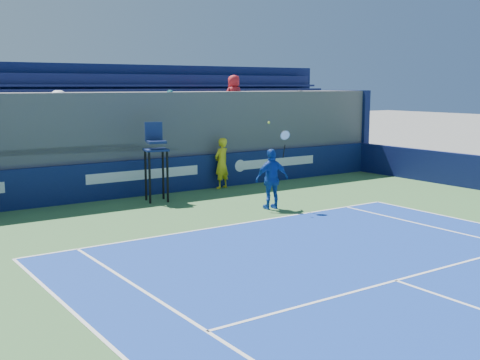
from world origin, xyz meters
TOP-DOWN VIEW (x-y plane):
  - ball_person at (2.87, 16.79)m, footprint 0.75×0.61m
  - back_hoarding at (0.00, 17.10)m, footprint 20.40×0.21m
  - umpire_chair at (-0.09, 15.97)m, footprint 0.84×0.84m
  - tennis_player at (2.14, 12.96)m, footprint 1.10×0.61m
  - stadium_seating at (-0.01, 19.15)m, footprint 21.00×4.05m

SIDE VIEW (x-z plane):
  - back_hoarding at x=0.00m, z-range 0.00..1.20m
  - ball_person at x=2.87m, z-range 0.01..1.79m
  - tennis_player at x=2.14m, z-range -0.38..2.19m
  - umpire_chair at x=-0.09m, z-range 0.29..2.77m
  - stadium_seating at x=-0.01m, z-range -0.36..4.04m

